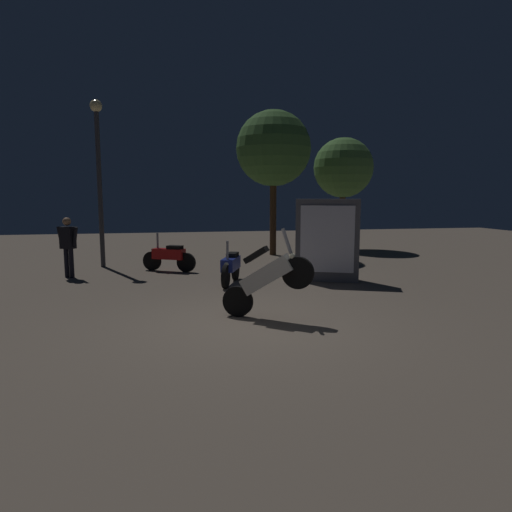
{
  "coord_description": "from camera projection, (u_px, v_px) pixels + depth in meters",
  "views": [
    {
      "loc": [
        -1.33,
        -7.29,
        2.17
      ],
      "look_at": [
        0.37,
        1.25,
        1.0
      ],
      "focal_mm": 31.31,
      "sensor_mm": 36.0,
      "label": 1
    }
  ],
  "objects": [
    {
      "name": "streetlamp_near",
      "position": [
        99.0,
        162.0,
        13.39
      ],
      "size": [
        0.36,
        0.36,
        5.0
      ],
      "color": "#38383D",
      "rests_on": "ground_plane"
    },
    {
      "name": "motorcycle_red_parked_right",
      "position": [
        169.0,
        256.0,
        12.93
      ],
      "size": [
        1.51,
        0.87,
        1.11
      ],
      "rotation": [
        0.0,
        0.0,
        2.65
      ],
      "color": "black",
      "rests_on": "ground_plane"
    },
    {
      "name": "ground_plane",
      "position": [
        249.0,
        324.0,
        7.63
      ],
      "size": [
        40.0,
        40.0,
        0.0
      ],
      "primitive_type": "plane",
      "color": "#756656"
    },
    {
      "name": "tree_center_bg",
      "position": [
        343.0,
        168.0,
        18.27
      ],
      "size": [
        2.43,
        2.43,
        4.54
      ],
      "color": "#4C331E",
      "rests_on": "ground_plane"
    },
    {
      "name": "person_rider_beside",
      "position": [
        68.0,
        242.0,
        11.87
      ],
      "size": [
        0.62,
        0.39,
        1.61
      ],
      "rotation": [
        0.0,
        0.0,
        1.07
      ],
      "color": "black",
      "rests_on": "ground_plane"
    },
    {
      "name": "motorcycle_blue_parked_left",
      "position": [
        231.0,
        266.0,
        11.06
      ],
      "size": [
        0.69,
        1.59,
        1.11
      ],
      "rotation": [
        0.0,
        0.0,
        4.35
      ],
      "color": "black",
      "rests_on": "ground_plane"
    },
    {
      "name": "kiosk_billboard",
      "position": [
        327.0,
        240.0,
        11.44
      ],
      "size": [
        1.67,
        1.07,
        2.1
      ],
      "rotation": [
        0.0,
        0.0,
        2.75
      ],
      "color": "#595960",
      "rests_on": "ground_plane"
    },
    {
      "name": "motorcycle_white_foreground",
      "position": [
        267.0,
        278.0,
        7.85
      ],
      "size": [
        1.5,
        0.88,
        1.63
      ],
      "rotation": [
        0.0,
        0.0,
        -0.5
      ],
      "color": "black",
      "rests_on": "ground_plane"
    },
    {
      "name": "tree_left_bg",
      "position": [
        273.0,
        149.0,
        16.1
      ],
      "size": [
        2.71,
        2.71,
        5.24
      ],
      "color": "#4C331E",
      "rests_on": "ground_plane"
    }
  ]
}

